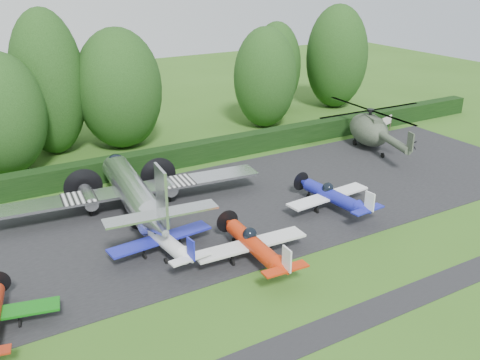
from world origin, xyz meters
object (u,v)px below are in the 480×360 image
transport_plane (134,192)px  light_plane_blue (333,196)px  light_plane_orange (254,245)px  sign_board (385,122)px  light_plane_white (164,239)px  helicopter (370,127)px

transport_plane → light_plane_blue: bearing=-32.4°
light_plane_orange → light_plane_blue: light_plane_orange is taller
transport_plane → sign_board: (32.49, 6.34, -0.74)m
light_plane_orange → sign_board: (28.18, 17.02, -0.06)m
light_plane_white → helicopter: size_ratio=0.51×
light_plane_orange → helicopter: (22.75, 13.87, 0.97)m
light_plane_white → sign_board: 35.43m
transport_plane → light_plane_blue: (13.84, -7.03, -0.72)m
light_plane_white → light_plane_blue: (14.26, -0.23, 0.04)m
helicopter → sign_board: helicopter is taller
light_plane_orange → sign_board: 32.92m
light_plane_white → light_plane_blue: 14.26m
light_plane_white → helicopter: (27.48, 10.00, 1.06)m
light_plane_orange → light_plane_blue: 10.20m
light_plane_white → light_plane_orange: bearing=-33.9°
light_plane_orange → light_plane_blue: bearing=18.5°
light_plane_blue → light_plane_orange: bearing=-154.5°
light_plane_orange → sign_board: size_ratio=2.63×
light_plane_white → light_plane_blue: light_plane_blue is taller
light_plane_blue → sign_board: size_ratio=2.54×
light_plane_white → light_plane_orange: size_ratio=0.93×
transport_plane → helicopter: (27.07, 3.20, 0.30)m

